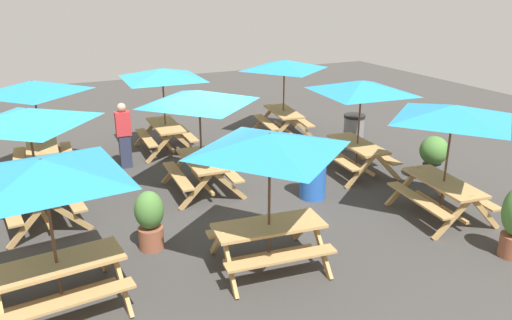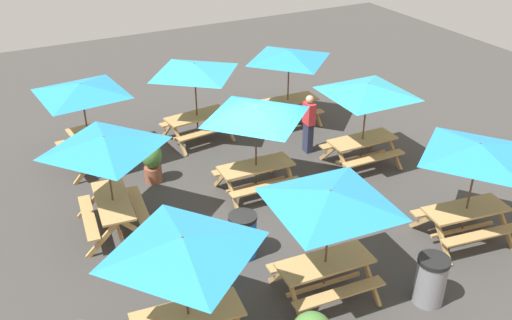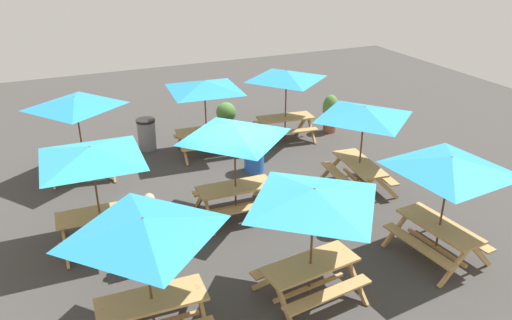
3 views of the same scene
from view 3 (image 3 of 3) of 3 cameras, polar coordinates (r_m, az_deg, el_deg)
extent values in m
plane|color=#3D3A38|center=(12.47, -1.74, -5.38)|extent=(29.50, 29.50, 0.00)
cube|color=tan|center=(11.81, -2.36, -3.12)|extent=(1.83, 0.77, 0.05)
cube|color=tan|center=(12.41, -3.18, -3.20)|extent=(1.81, 0.33, 0.04)
cube|color=tan|center=(11.50, -1.43, -5.59)|extent=(1.81, 0.33, 0.04)
cube|color=tan|center=(12.52, 0.49, -3.29)|extent=(0.09, 0.80, 0.81)
cube|color=tan|center=(11.93, 1.80, -4.81)|extent=(0.09, 0.80, 0.81)
cube|color=tan|center=(12.10, -6.40, -4.53)|extent=(0.09, 0.80, 0.81)
cube|color=tan|center=(11.49, -5.42, -6.19)|extent=(0.09, 0.80, 0.81)
cube|color=tan|center=(12.06, -2.32, -5.30)|extent=(1.56, 0.13, 0.06)
cylinder|color=brown|center=(11.62, -2.39, -1.33)|extent=(0.04, 0.04, 2.30)
pyramid|color=#268CC6|center=(11.22, -2.48, 3.31)|extent=(2.07, 2.07, 0.28)
cube|color=tan|center=(9.29, 6.24, -11.77)|extent=(1.87, 0.90, 0.05)
cube|color=tan|center=(9.82, 4.25, -11.52)|extent=(1.82, 0.46, 0.04)
cube|color=tan|center=(9.13, 8.25, -14.96)|extent=(1.82, 0.46, 0.04)
cube|color=tan|center=(10.14, 8.56, -11.02)|extent=(0.15, 0.80, 0.81)
cube|color=tan|center=(9.70, 11.27, -13.11)|extent=(0.15, 0.80, 0.81)
cube|color=tan|center=(9.41, 0.83, -13.93)|extent=(0.15, 0.80, 0.81)
cube|color=tan|center=(8.94, 3.33, -16.43)|extent=(0.15, 0.80, 0.81)
cube|color=tan|center=(9.61, 6.10, -14.27)|extent=(1.56, 0.25, 0.06)
cylinder|color=brown|center=(9.06, 6.36, -9.68)|extent=(0.04, 0.04, 2.30)
pyramid|color=teal|center=(8.53, 6.68, -4.07)|extent=(2.21, 2.21, 0.28)
cube|color=tan|center=(14.56, -19.20, 1.02)|extent=(1.88, 0.96, 0.05)
cube|color=tan|center=(15.17, -18.96, 0.81)|extent=(1.82, 0.52, 0.04)
cube|color=tan|center=(14.17, -19.13, -0.92)|extent=(1.82, 0.52, 0.04)
cube|color=tan|center=(14.99, -15.99, 0.59)|extent=(0.18, 0.80, 0.81)
cube|color=tan|center=(14.32, -15.96, -0.56)|extent=(0.18, 0.80, 0.81)
cube|color=tan|center=(15.12, -21.87, -0.06)|extent=(0.18, 0.80, 0.81)
cube|color=tan|center=(14.46, -22.12, -1.23)|extent=(0.18, 0.80, 0.81)
cube|color=tan|center=(14.76, -18.92, -0.83)|extent=(1.55, 0.30, 0.06)
cylinder|color=brown|center=(14.41, -19.42, 2.51)|extent=(0.04, 0.04, 2.30)
pyramid|color=#268CC6|center=(14.08, -19.99, 6.31)|extent=(2.27, 2.27, 0.28)
cube|color=tan|center=(15.24, -5.70, 3.38)|extent=(1.85, 0.83, 0.05)
cube|color=tan|center=(15.85, -6.14, 3.08)|extent=(1.81, 0.39, 0.04)
cube|color=tan|center=(14.86, -5.13, 1.61)|extent=(1.81, 0.39, 0.04)
cube|color=tan|center=(15.89, -3.24, 2.93)|extent=(0.12, 0.80, 0.81)
cube|color=tan|center=(15.24, -2.46, 1.98)|extent=(0.12, 0.80, 0.81)
cube|color=tan|center=(15.57, -8.75, 2.20)|extent=(0.12, 0.80, 0.81)
cube|color=tan|center=(14.90, -8.20, 1.19)|extent=(0.12, 0.80, 0.81)
cube|color=tan|center=(15.44, -5.62, 1.58)|extent=(1.56, 0.18, 0.06)
cylinder|color=brown|center=(15.10, -5.76, 4.83)|extent=(0.04, 0.04, 2.30)
pyramid|color=#268CC6|center=(14.79, -5.93, 8.51)|extent=(2.82, 2.82, 0.28)
cube|color=tan|center=(16.29, 3.37, 4.87)|extent=(1.87, 0.90, 0.05)
cube|color=tan|center=(16.87, 2.70, 4.55)|extent=(1.82, 0.46, 0.04)
cube|color=tan|center=(15.91, 4.03, 3.25)|extent=(1.82, 0.46, 0.04)
cube|color=tan|center=(17.01, 5.38, 4.34)|extent=(0.15, 0.80, 0.81)
cube|color=tan|center=(16.38, 6.34, 3.49)|extent=(0.15, 0.80, 0.81)
cube|color=tan|center=(16.50, 0.35, 3.81)|extent=(0.15, 0.80, 0.81)
cube|color=tan|center=(15.85, 1.14, 2.91)|extent=(0.15, 0.80, 0.81)
cube|color=tan|center=(16.47, 3.32, 3.17)|extent=(1.56, 0.25, 0.06)
cylinder|color=brown|center=(16.16, 3.40, 6.24)|extent=(0.04, 0.04, 2.30)
pyramid|color=#268CC6|center=(15.87, 3.50, 9.70)|extent=(2.21, 2.21, 0.28)
cube|color=tan|center=(10.99, 20.25, -7.07)|extent=(0.88, 1.86, 0.05)
cube|color=tan|center=(10.77, 18.06, -9.23)|extent=(0.44, 1.82, 0.04)
cube|color=tan|center=(11.52, 21.87, -7.50)|extent=(0.44, 1.82, 0.04)
cube|color=tan|center=(11.37, 15.83, -7.48)|extent=(0.80, 0.14, 0.81)
cube|color=tan|center=(11.84, 18.38, -6.45)|extent=(0.80, 0.14, 0.81)
cube|color=tan|center=(10.55, 21.79, -11.19)|extent=(0.80, 0.14, 0.81)
cube|color=tan|center=(11.06, 24.26, -9.88)|extent=(0.80, 0.14, 0.81)
cube|color=tan|center=(11.26, 19.86, -9.33)|extent=(0.23, 1.56, 0.06)
cylinder|color=brown|center=(10.79, 20.57, -5.21)|extent=(0.04, 0.04, 2.30)
pyramid|color=#268CC6|center=(10.35, 21.38, -0.34)|extent=(2.81, 2.81, 0.28)
cube|color=tan|center=(8.67, -11.85, -15.34)|extent=(1.82, 0.76, 0.05)
cube|color=tan|center=(9.27, -12.36, -14.64)|extent=(1.81, 0.32, 0.04)
cube|color=tan|center=(9.28, -7.22, -14.77)|extent=(0.09, 0.80, 0.81)
cube|color=tan|center=(8.75, -5.90, -17.63)|extent=(0.09, 0.80, 0.81)
cube|color=tan|center=(9.15, -17.09, -16.57)|extent=(0.09, 0.80, 0.81)
cylinder|color=brown|center=(8.41, -12.10, -13.19)|extent=(0.04, 0.04, 2.30)
pyramid|color=#268CC6|center=(7.85, -12.74, -7.34)|extent=(2.06, 2.06, 0.28)
cube|color=tan|center=(13.27, 11.75, -0.39)|extent=(0.88, 1.86, 0.05)
cube|color=tan|center=(13.14, 9.54, -1.84)|extent=(0.44, 1.82, 0.04)
cube|color=tan|center=(13.65, 13.67, -1.19)|extent=(0.44, 1.82, 0.04)
cube|color=tan|center=(13.88, 8.77, -0.67)|extent=(0.80, 0.14, 0.81)
cube|color=tan|center=(14.20, 11.42, -0.28)|extent=(0.80, 0.14, 0.81)
cube|color=tan|center=(12.66, 11.84, -3.54)|extent=(0.80, 0.14, 0.81)
cube|color=tan|center=(13.01, 14.65, -3.04)|extent=(0.80, 0.14, 0.81)
cube|color=tan|center=(13.49, 11.56, -2.39)|extent=(0.23, 1.56, 0.06)
cylinder|color=brown|center=(13.10, 11.90, 1.24)|extent=(0.04, 0.04, 2.30)
pyramid|color=#268CC6|center=(12.74, 12.29, 5.41)|extent=(2.19, 2.19, 0.28)
cube|color=tan|center=(11.26, -17.43, -5.83)|extent=(1.82, 0.75, 0.05)
cube|color=tan|center=(11.88, -17.54, -5.78)|extent=(1.81, 0.31, 0.04)
cube|color=tan|center=(10.93, -16.93, -8.52)|extent=(1.81, 0.31, 0.04)
cube|color=tan|center=(11.81, -13.64, -5.92)|extent=(0.08, 0.80, 0.81)
cube|color=tan|center=(11.19, -13.01, -7.70)|extent=(0.08, 0.80, 0.81)
cube|color=tan|center=(11.76, -21.18, -7.14)|extent=(0.08, 0.80, 0.81)
cube|color=tan|center=(11.13, -21.00, -9.01)|extent=(0.08, 0.80, 0.81)
cube|color=tan|center=(11.52, -17.11, -8.07)|extent=(1.56, 0.11, 0.06)
cylinder|color=brown|center=(11.06, -17.70, -4.00)|extent=(0.04, 0.04, 2.30)
pyramid|color=teal|center=(10.64, -18.39, 0.79)|extent=(2.83, 2.83, 0.28)
cylinder|color=gray|center=(15.95, -12.36, 2.77)|extent=(0.56, 0.56, 0.90)
cylinder|color=black|center=(15.78, -12.52, 4.42)|extent=(0.59, 0.59, 0.08)
cylinder|color=blue|center=(14.11, -0.22, 0.43)|extent=(0.56, 0.56, 0.90)
cylinder|color=black|center=(13.91, -0.22, 2.27)|extent=(0.59, 0.59, 0.08)
cylinder|color=#935138|center=(17.25, 8.40, 3.87)|extent=(0.44, 0.44, 0.40)
ellipsoid|color=#4C7F38|center=(17.03, 8.54, 5.92)|extent=(0.54, 0.54, 0.90)
cylinder|color=#935138|center=(11.63, 10.30, -7.07)|extent=(0.44, 0.44, 0.40)
ellipsoid|color=#4C7F38|center=(11.36, 10.50, -4.74)|extent=(0.51, 0.51, 0.68)
cylinder|color=#59595B|center=(16.97, -3.39, 3.76)|extent=(0.44, 0.44, 0.40)
ellipsoid|color=#4C7F38|center=(16.79, -3.44, 5.47)|extent=(0.66, 0.66, 0.68)
cube|color=#2D334C|center=(10.42, -11.56, -9.83)|extent=(0.19, 0.28, 0.85)
cube|color=red|center=(10.03, -11.91, -6.41)|extent=(0.23, 0.37, 0.60)
sphere|color=tan|center=(9.83, -12.12, -4.36)|extent=(0.22, 0.22, 0.22)
camera|label=1|loc=(15.18, 41.88, 11.86)|focal=35.00mm
camera|label=2|loc=(22.33, 0.94, 27.68)|focal=40.00mm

